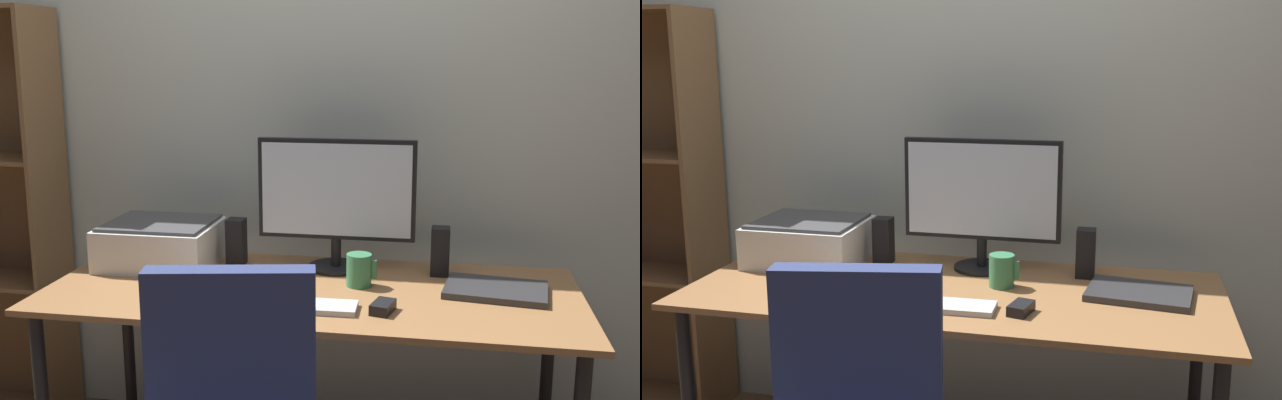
# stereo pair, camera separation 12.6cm
# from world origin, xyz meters

# --- Properties ---
(back_wall) EXTENTS (6.40, 0.10, 2.60)m
(back_wall) POSITION_xyz_m (0.00, 0.54, 1.30)
(back_wall) COLOR beige
(back_wall) RESTS_ON ground
(desk) EXTENTS (1.74, 0.74, 0.74)m
(desk) POSITION_xyz_m (0.00, 0.00, 0.66)
(desk) COLOR olive
(desk) RESTS_ON ground
(monitor) EXTENTS (0.56, 0.20, 0.47)m
(monitor) POSITION_xyz_m (0.05, 0.23, 1.01)
(monitor) COLOR black
(monitor) RESTS_ON desk
(keyboard) EXTENTS (0.29, 0.12, 0.02)m
(keyboard) POSITION_xyz_m (0.03, -0.20, 0.75)
(keyboard) COLOR #B7BABC
(keyboard) RESTS_ON desk
(mouse) EXTENTS (0.08, 0.11, 0.03)m
(mouse) POSITION_xyz_m (0.25, -0.18, 0.76)
(mouse) COLOR black
(mouse) RESTS_ON desk
(coffee_mug) EXTENTS (0.10, 0.08, 0.11)m
(coffee_mug) POSITION_xyz_m (0.15, 0.05, 0.79)
(coffee_mug) COLOR #387F51
(coffee_mug) RESTS_ON desk
(laptop) EXTENTS (0.35, 0.27, 0.02)m
(laptop) POSITION_xyz_m (0.60, 0.05, 0.75)
(laptop) COLOR #2D2D30
(laptop) RESTS_ON desk
(speaker_left) EXTENTS (0.06, 0.07, 0.17)m
(speaker_left) POSITION_xyz_m (-0.32, 0.22, 0.82)
(speaker_left) COLOR black
(speaker_left) RESTS_ON desk
(speaker_right) EXTENTS (0.06, 0.07, 0.17)m
(speaker_right) POSITION_xyz_m (0.41, 0.22, 0.82)
(speaker_right) COLOR black
(speaker_right) RESTS_ON desk
(printer) EXTENTS (0.40, 0.34, 0.16)m
(printer) POSITION_xyz_m (-0.59, 0.17, 0.82)
(printer) COLOR silver
(printer) RESTS_ON desk
(paper_sheet) EXTENTS (0.28, 0.34, 0.00)m
(paper_sheet) POSITION_xyz_m (-0.29, -0.24, 0.74)
(paper_sheet) COLOR white
(paper_sheet) RESTS_ON desk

